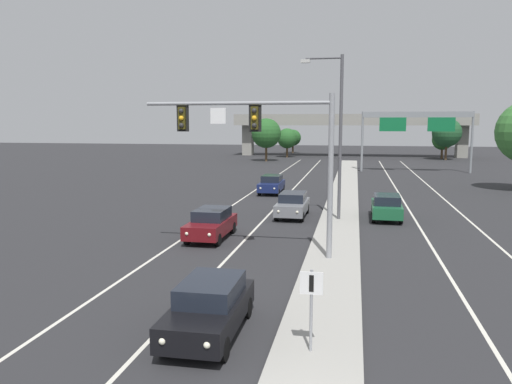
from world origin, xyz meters
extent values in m
cube|color=#9E9B93|center=(0.00, 18.00, 0.07)|extent=(2.40, 110.00, 0.15)
cube|color=silver|center=(-4.70, 25.00, 0.00)|extent=(0.14, 100.00, 0.01)
cube|color=silver|center=(4.70, 25.00, 0.00)|extent=(0.14, 100.00, 0.01)
cube|color=silver|center=(-8.00, 25.00, 0.00)|extent=(0.14, 100.00, 0.01)
cube|color=silver|center=(8.00, 25.00, 0.00)|extent=(0.14, 100.00, 0.01)
cylinder|color=gray|center=(-0.16, 13.48, 3.75)|extent=(0.24, 0.24, 7.20)
cylinder|color=gray|center=(-4.35, 13.48, 6.95)|extent=(8.37, 0.16, 0.16)
cube|color=black|center=(-3.51, 13.52, 6.30)|extent=(0.56, 0.06, 1.20)
cube|color=#38330F|center=(-3.51, 13.48, 6.30)|extent=(0.32, 0.32, 1.00)
sphere|color=#282828|center=(-3.51, 13.31, 6.62)|extent=(0.22, 0.22, 0.22)
sphere|color=#F2A819|center=(-3.51, 13.31, 6.30)|extent=(0.22, 0.22, 0.22)
sphere|color=#282828|center=(-3.51, 13.31, 5.98)|extent=(0.22, 0.22, 0.22)
cube|color=black|center=(-6.86, 13.52, 6.30)|extent=(0.56, 0.06, 1.20)
cube|color=#38330F|center=(-6.86, 13.48, 6.30)|extent=(0.32, 0.32, 1.00)
sphere|color=#282828|center=(-6.86, 13.31, 6.62)|extent=(0.22, 0.22, 0.22)
sphere|color=#F2A819|center=(-6.86, 13.31, 6.30)|extent=(0.22, 0.22, 0.22)
sphere|color=#282828|center=(-6.86, 13.31, 5.98)|extent=(0.22, 0.22, 0.22)
cube|color=white|center=(-5.19, 13.46, 6.40)|extent=(0.70, 0.04, 0.70)
cylinder|color=gray|center=(-0.16, 4.09, 1.25)|extent=(0.08, 0.08, 2.20)
cube|color=white|center=(-0.16, 4.06, 2.00)|extent=(0.60, 0.03, 0.60)
cube|color=black|center=(-0.16, 4.04, 2.00)|extent=(0.12, 0.01, 0.44)
cylinder|color=#4C4C51|center=(-0.04, 22.82, 5.15)|extent=(0.20, 0.20, 10.00)
cylinder|color=#4C4C51|center=(-1.14, 22.82, 9.95)|extent=(2.20, 0.12, 0.12)
cube|color=#B7B7B2|center=(-2.24, 22.82, 9.80)|extent=(0.56, 0.28, 0.20)
cube|color=black|center=(-3.15, 4.89, 0.67)|extent=(1.83, 4.41, 0.70)
cube|color=black|center=(-3.16, 5.11, 1.30)|extent=(1.60, 2.39, 0.56)
sphere|color=#EAE5C6|center=(-2.56, 2.71, 0.72)|extent=(0.18, 0.18, 0.18)
sphere|color=#EAE5C6|center=(-3.72, 2.70, 0.72)|extent=(0.18, 0.18, 0.18)
cylinder|color=black|center=(-2.34, 3.39, 0.32)|extent=(0.22, 0.64, 0.64)
cylinder|color=black|center=(-3.94, 3.38, 0.32)|extent=(0.22, 0.64, 0.64)
cylinder|color=black|center=(-2.36, 6.39, 0.32)|extent=(0.22, 0.64, 0.64)
cylinder|color=black|center=(-3.96, 6.38, 0.32)|extent=(0.22, 0.64, 0.64)
cube|color=#5B0F14|center=(-6.53, 16.68, 0.67)|extent=(1.83, 4.41, 0.70)
cube|color=black|center=(-6.52, 16.90, 1.30)|extent=(1.60, 2.39, 0.56)
sphere|color=#EAE5C6|center=(-5.97, 14.49, 0.72)|extent=(0.18, 0.18, 0.18)
sphere|color=#EAE5C6|center=(-7.12, 14.50, 0.72)|extent=(0.18, 0.18, 0.18)
cylinder|color=black|center=(-5.74, 15.17, 0.32)|extent=(0.22, 0.64, 0.64)
cylinder|color=black|center=(-7.34, 15.18, 0.32)|extent=(0.22, 0.64, 0.64)
cylinder|color=black|center=(-5.71, 18.17, 0.32)|extent=(0.22, 0.64, 0.64)
cylinder|color=black|center=(-7.31, 18.18, 0.32)|extent=(0.22, 0.64, 0.64)
cube|color=slate|center=(-3.05, 23.70, 0.67)|extent=(1.84, 4.42, 0.70)
cube|color=black|center=(-3.05, 23.92, 1.30)|extent=(1.61, 2.39, 0.56)
sphere|color=#EAE5C6|center=(-2.50, 21.51, 0.72)|extent=(0.18, 0.18, 0.18)
sphere|color=#EAE5C6|center=(-3.65, 21.52, 0.72)|extent=(0.18, 0.18, 0.18)
cylinder|color=black|center=(-2.27, 22.19, 0.32)|extent=(0.23, 0.64, 0.64)
cylinder|color=black|center=(-3.87, 22.20, 0.32)|extent=(0.23, 0.64, 0.64)
cylinder|color=black|center=(-2.24, 25.19, 0.32)|extent=(0.23, 0.64, 0.64)
cylinder|color=black|center=(-3.84, 25.20, 0.32)|extent=(0.23, 0.64, 0.64)
cube|color=#141E4C|center=(-6.19, 34.31, 0.67)|extent=(1.82, 4.41, 0.70)
cube|color=black|center=(-6.19, 34.53, 1.30)|extent=(1.60, 2.38, 0.56)
sphere|color=#EAE5C6|center=(-5.60, 32.13, 0.72)|extent=(0.18, 0.18, 0.18)
sphere|color=#EAE5C6|center=(-6.76, 32.13, 0.72)|extent=(0.18, 0.18, 0.18)
cylinder|color=black|center=(-5.38, 32.82, 0.32)|extent=(0.22, 0.64, 0.64)
cylinder|color=black|center=(-6.98, 32.81, 0.32)|extent=(0.22, 0.64, 0.64)
cylinder|color=black|center=(-5.40, 35.82, 0.32)|extent=(0.22, 0.64, 0.64)
cylinder|color=black|center=(-7.00, 35.81, 0.32)|extent=(0.22, 0.64, 0.64)
cube|color=#195633|center=(2.91, 24.16, 0.67)|extent=(1.87, 4.43, 0.70)
cube|color=black|center=(2.91, 23.94, 1.30)|extent=(1.62, 2.40, 0.56)
sphere|color=#EAE5C6|center=(2.37, 26.35, 0.72)|extent=(0.18, 0.18, 0.18)
sphere|color=#EAE5C6|center=(3.52, 26.33, 0.72)|extent=(0.18, 0.18, 0.18)
cylinder|color=black|center=(2.13, 25.67, 0.32)|extent=(0.23, 0.64, 0.64)
cylinder|color=black|center=(3.73, 25.64, 0.32)|extent=(0.23, 0.64, 0.64)
cylinder|color=black|center=(2.09, 22.67, 0.32)|extent=(0.23, 0.64, 0.64)
cylinder|color=black|center=(3.69, 22.65, 0.32)|extent=(0.23, 0.64, 0.64)
cylinder|color=gray|center=(1.70, 56.55, 3.75)|extent=(0.28, 0.28, 7.50)
cylinder|color=gray|center=(14.70, 56.55, 3.75)|extent=(0.28, 0.28, 7.50)
cube|color=gray|center=(8.20, 56.55, 7.10)|extent=(13.00, 0.36, 0.70)
cube|color=#0F6033|center=(5.34, 56.35, 5.90)|extent=(3.20, 0.08, 1.70)
cube|color=#0F6033|center=(11.06, 56.35, 5.90)|extent=(3.20, 0.08, 1.70)
cube|color=gray|center=(0.00, 85.58, 6.20)|extent=(42.40, 6.40, 1.10)
cube|color=gray|center=(0.00, 82.58, 7.20)|extent=(42.40, 0.36, 0.90)
cube|color=gray|center=(-19.20, 85.58, 2.83)|extent=(1.80, 2.40, 5.65)
cube|color=gray|center=(19.20, 85.58, 2.83)|extent=(1.80, 2.40, 5.65)
cylinder|color=#4C3823|center=(15.30, 81.47, 0.95)|extent=(0.36, 0.36, 1.89)
sphere|color=#2D6B2D|center=(15.30, 81.47, 3.27)|extent=(3.46, 3.46, 3.46)
cylinder|color=#4C3823|center=(-11.05, 80.67, 0.97)|extent=(0.36, 0.36, 1.94)
sphere|color=#235623|center=(-11.05, 80.67, 3.37)|extent=(3.56, 3.56, 3.56)
cylinder|color=#4C3823|center=(-11.62, 93.80, 0.90)|extent=(0.36, 0.36, 1.80)
sphere|color=#235623|center=(-11.62, 93.80, 3.11)|extent=(3.28, 3.28, 3.28)
cylinder|color=#4C3823|center=(-13.07, 70.71, 1.29)|extent=(0.36, 0.36, 2.57)
sphere|color=#235623|center=(-13.07, 70.71, 4.46)|extent=(4.71, 4.71, 4.71)
cylinder|color=#4C3823|center=(15.57, 79.22, 1.30)|extent=(0.36, 0.36, 2.60)
sphere|color=#1E4C28|center=(15.57, 79.22, 4.50)|extent=(4.76, 4.76, 4.76)
camera|label=1|loc=(0.86, -8.48, 6.09)|focal=35.36mm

